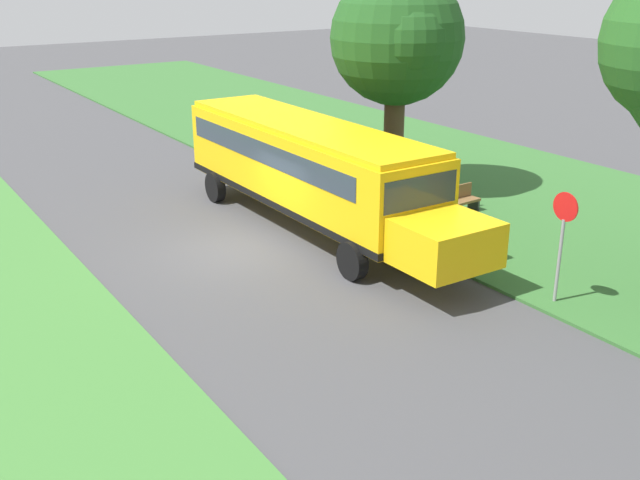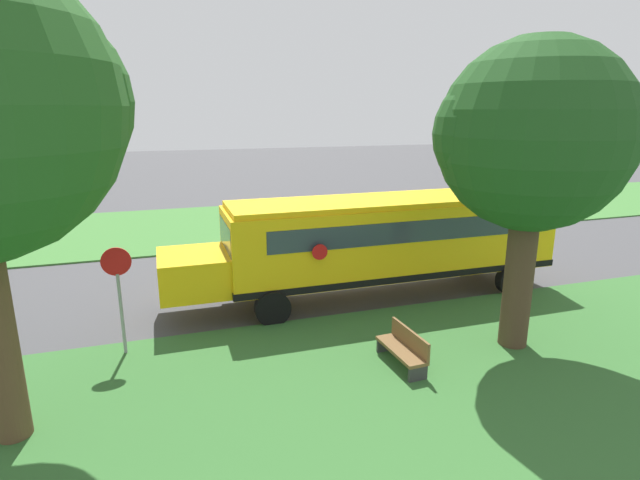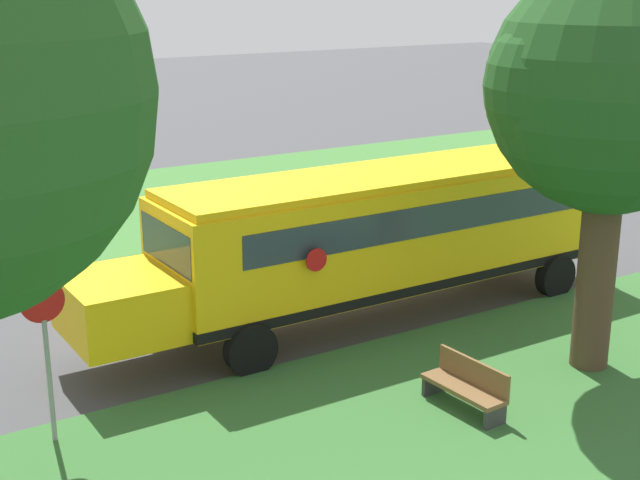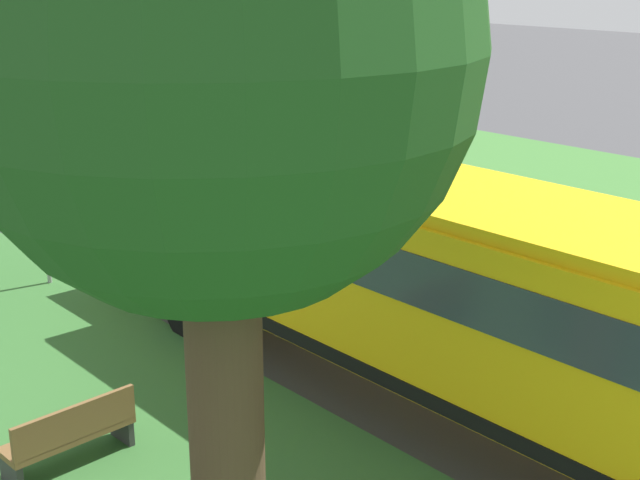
{
  "view_description": "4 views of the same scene",
  "coord_description": "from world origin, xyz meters",
  "px_view_note": "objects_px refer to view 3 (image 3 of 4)",
  "views": [
    {
      "loc": [
        8.79,
        17.62,
        7.56
      ],
      "look_at": [
        -0.31,
        3.74,
        1.38
      ],
      "focal_mm": 42.0,
      "sensor_mm": 36.0,
      "label": 1
    },
    {
      "loc": [
        -16.6,
        6.17,
        5.83
      ],
      "look_at": [
        -1.27,
        1.2,
        1.6
      ],
      "focal_mm": 28.0,
      "sensor_mm": 36.0,
      "label": 2
    },
    {
      "loc": [
        -17.41,
        10.43,
        7.05
      ],
      "look_at": [
        -1.41,
        0.34,
        1.46
      ],
      "focal_mm": 50.0,
      "sensor_mm": 36.0,
      "label": 3
    },
    {
      "loc": [
        -11.23,
        -8.01,
        5.92
      ],
      "look_at": [
        -1.45,
        3.1,
        1.25
      ],
      "focal_mm": 50.0,
      "sensor_mm": 36.0,
      "label": 4
    }
  ],
  "objects_px": {
    "oak_tree_beside_bus": "(604,90)",
    "school_bus": "(384,228)",
    "stop_sign": "(46,342)",
    "park_bench": "(466,386)"
  },
  "relations": [
    {
      "from": "oak_tree_beside_bus",
      "to": "school_bus",
      "type": "bearing_deg",
      "value": 17.93
    },
    {
      "from": "oak_tree_beside_bus",
      "to": "stop_sign",
      "type": "xyz_separation_m",
      "value": [
        2.44,
        9.12,
        -3.48
      ]
    },
    {
      "from": "oak_tree_beside_bus",
      "to": "park_bench",
      "type": "bearing_deg",
      "value": 93.32
    },
    {
      "from": "park_bench",
      "to": "school_bus",
      "type": "bearing_deg",
      "value": -19.04
    },
    {
      "from": "school_bus",
      "to": "park_bench",
      "type": "height_order",
      "value": "school_bus"
    },
    {
      "from": "school_bus",
      "to": "park_bench",
      "type": "distance_m",
      "value": 4.97
    },
    {
      "from": "school_bus",
      "to": "oak_tree_beside_bus",
      "type": "bearing_deg",
      "value": -162.07
    },
    {
      "from": "school_bus",
      "to": "park_bench",
      "type": "xyz_separation_m",
      "value": [
        -4.49,
        1.55,
        -1.45
      ]
    },
    {
      "from": "school_bus",
      "to": "oak_tree_beside_bus",
      "type": "distance_m",
      "value": 5.6
    },
    {
      "from": "stop_sign",
      "to": "school_bus",
      "type": "bearing_deg",
      "value": -76.33
    }
  ]
}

